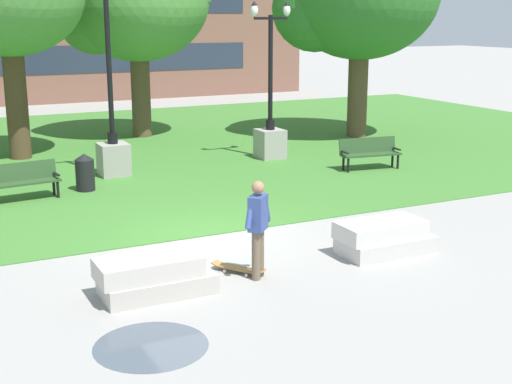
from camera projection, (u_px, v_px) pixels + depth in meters
ground_plane at (207, 236)px, 14.56m from camera, size 140.00×140.00×0.00m
grass_lawn at (89, 153)px, 23.25m from camera, size 40.00×20.00×0.02m
concrete_block_center at (153, 277)px, 11.46m from camera, size 1.87×0.90×0.64m
concrete_block_left at (384, 238)px, 13.46m from camera, size 1.87×0.90×0.64m
person_skateboarder at (258, 224)px, 12.04m from camera, size 0.67×0.45×1.71m
skateboard at (239, 268)px, 12.48m from camera, size 0.74×0.95×0.14m
puddle at (151, 346)px, 9.74m from camera, size 1.58×1.58×0.01m
park_bench_near_right at (369, 151)px, 20.74m from camera, size 1.86×0.77×0.90m
park_bench_far_left at (21, 179)px, 17.23m from camera, size 1.85×0.73×0.90m
lamp_post_center at (113, 137)px, 19.77m from camera, size 1.32×0.80×5.41m
lamp_post_right at (270, 127)px, 22.22m from camera, size 1.32×0.80×4.78m
tree_far_right at (135, 2)px, 25.31m from camera, size 5.39×5.13×7.09m
trash_bin at (85, 172)px, 18.18m from camera, size 0.49×0.49×0.96m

